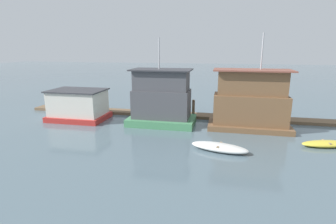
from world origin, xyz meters
TOP-DOWN VIEW (x-y plane):
  - ground_plane at (0.00, 0.00)m, footprint 200.00×200.00m
  - dock_walkway at (0.00, 2.99)m, footprint 33.80×1.74m
  - houseboat_red at (-9.53, -0.45)m, footprint 5.65×3.97m
  - houseboat_green at (-0.77, -0.29)m, footprint 6.34×3.87m
  - houseboat_brown at (7.38, -0.14)m, footprint 7.28×3.36m
  - dinghy_white at (4.87, -6.14)m, footprint 4.34×2.28m
  - dinghy_yellow at (12.74, -3.59)m, footprint 3.90×2.05m
  - mooring_post_centre at (2.05, 1.86)m, footprint 0.29×0.29m
  - mooring_post_far_left at (-0.39, 1.86)m, footprint 0.28×0.28m
  - mooring_post_near_left at (2.04, 1.86)m, footprint 0.23×0.23m

SIDE VIEW (x-z plane):
  - ground_plane at x=0.00m, z-range 0.00..0.00m
  - dock_walkway at x=0.00m, z-range 0.00..0.30m
  - dinghy_yellow at x=12.74m, z-range 0.00..0.43m
  - dinghy_white at x=4.87m, z-range 0.00..0.54m
  - mooring_post_far_left at x=-0.39m, z-range 0.00..1.99m
  - mooring_post_centre at x=2.05m, z-range 0.00..2.03m
  - mooring_post_near_left at x=2.04m, z-range 0.00..2.09m
  - houseboat_red at x=-9.53m, z-range -0.05..3.05m
  - houseboat_brown at x=7.38m, z-range -1.84..6.63m
  - houseboat_green at x=-0.77m, z-range -1.67..6.47m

